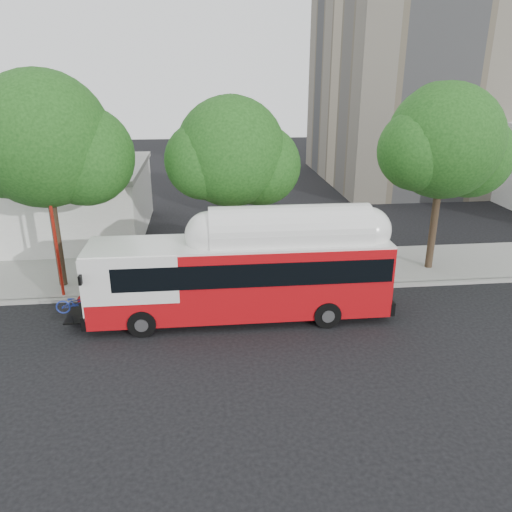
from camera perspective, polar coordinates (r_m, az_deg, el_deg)
The scene contains 10 objects.
ground at distance 19.49m, azimuth 1.48°, elevation -8.96°, with size 120.00×120.00×0.00m, color black.
sidewalk at distance 25.29m, azimuth -0.46°, elevation -1.61°, with size 60.00×5.00×0.15m, color gray.
curb_strip at distance 22.92m, azimuth 0.19°, elevation -4.04°, with size 60.00×0.30×0.15m, color gray.
red_curb_segment at distance 22.81m, azimuth -7.34°, elevation -4.33°, with size 10.00×0.32×0.16m, color maroon.
street_tree_left at distance 23.42m, azimuth -21.97°, elevation 11.73°, with size 6.67×5.80×9.74m.
street_tree_mid at distance 23.24m, azimuth -1.87°, elevation 11.36°, with size 5.75×5.00×8.62m.
street_tree_right at distance 25.77m, azimuth 21.50°, elevation 11.67°, with size 6.21×5.40×9.18m.
low_commercial_bldg at distance 33.79m, azimuth -26.35°, elevation 5.62°, with size 16.20×10.20×4.25m.
transit_bus at distance 20.05m, azimuth -1.58°, elevation -2.49°, with size 12.77×2.81×3.77m.
signal_pole at distance 23.21m, azimuth -21.82°, elevation 0.88°, with size 0.13×0.44×4.64m.
Camera 1 is at (-2.32, -16.83, 9.56)m, focal length 35.00 mm.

